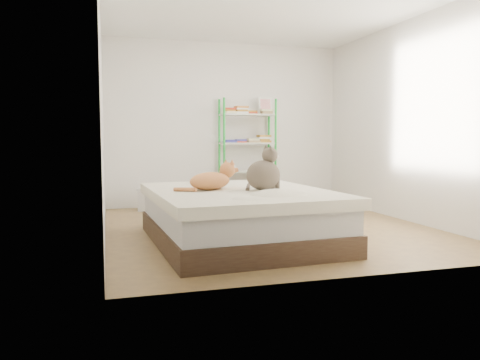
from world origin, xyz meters
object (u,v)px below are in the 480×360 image
object	(u,v)px
bed	(239,216)
white_bin	(148,199)
cardboard_box	(260,202)
shelf_unit	(248,150)
orange_cat	(210,179)
grey_cat	(263,169)

from	to	relation	value
bed	white_bin	xyz separation A→B (m)	(-0.72, 2.41, -0.10)
bed	cardboard_box	world-z (taller)	bed
shelf_unit	cardboard_box	distance (m)	1.13
orange_cat	cardboard_box	distance (m)	2.00
shelf_unit	white_bin	xyz separation A→B (m)	(-1.59, -0.13, -0.72)
bed	orange_cat	xyz separation A→B (m)	(-0.29, 0.07, 0.39)
bed	orange_cat	size ratio (longest dim) A/B	3.92
grey_cat	white_bin	size ratio (longest dim) A/B	1.22
shelf_unit	white_bin	world-z (taller)	shelf_unit
grey_cat	white_bin	xyz separation A→B (m)	(-0.94, 2.53, -0.59)
cardboard_box	orange_cat	bearing A→B (deg)	-98.42
orange_cat	grey_cat	world-z (taller)	grey_cat
shelf_unit	orange_cat	bearing A→B (deg)	-115.06
shelf_unit	white_bin	bearing A→B (deg)	-175.21
bed	white_bin	size ratio (longest dim) A/B	6.22
shelf_unit	cardboard_box	world-z (taller)	shelf_unit
shelf_unit	white_bin	distance (m)	1.75
orange_cat	shelf_unit	xyz separation A→B (m)	(1.16, 2.48, 0.23)
grey_cat	shelf_unit	xyz separation A→B (m)	(0.65, 2.66, 0.13)
orange_cat	grey_cat	distance (m)	0.56
bed	grey_cat	bearing A→B (deg)	-30.19
bed	shelf_unit	world-z (taller)	shelf_unit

